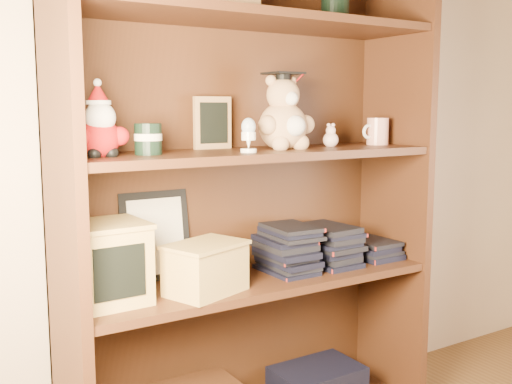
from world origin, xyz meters
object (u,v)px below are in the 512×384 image
teacher_mug (377,131)px  treats_box (108,262)px  bookcase (247,203)px  grad_teddy_bear (284,119)px

teacher_mug → treats_box: (-0.97, -0.00, -0.33)m
bookcase → teacher_mug: bearing=-5.8°
bookcase → treats_box: 0.49m
grad_teddy_bear → treats_box: 0.69m
bookcase → grad_teddy_bear: size_ratio=6.54×
bookcase → grad_teddy_bear: 0.29m
bookcase → teacher_mug: 0.55m
bookcase → treats_box: size_ratio=7.22×
treats_box → bookcase: bearing=6.2°
grad_teddy_bear → teacher_mug: bearing=1.1°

